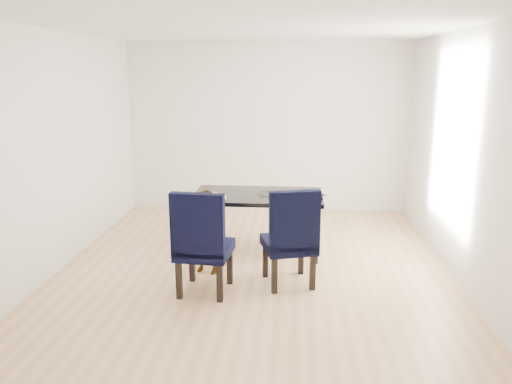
# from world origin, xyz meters

# --- Properties ---
(floor) EXTENTS (4.50, 5.00, 0.01)m
(floor) POSITION_xyz_m (0.00, 0.00, -0.01)
(floor) COLOR tan
(floor) RESTS_ON ground
(ceiling) EXTENTS (4.50, 5.00, 0.01)m
(ceiling) POSITION_xyz_m (0.00, 0.00, 2.71)
(ceiling) COLOR white
(ceiling) RESTS_ON wall_back
(wall_back) EXTENTS (4.50, 0.01, 2.70)m
(wall_back) POSITION_xyz_m (0.00, 2.50, 1.35)
(wall_back) COLOR silver
(wall_back) RESTS_ON ground
(wall_front) EXTENTS (4.50, 0.01, 2.70)m
(wall_front) POSITION_xyz_m (0.00, -2.50, 1.35)
(wall_front) COLOR silver
(wall_front) RESTS_ON ground
(wall_left) EXTENTS (0.01, 5.00, 2.70)m
(wall_left) POSITION_xyz_m (-2.25, 0.00, 1.35)
(wall_left) COLOR white
(wall_left) RESTS_ON ground
(wall_right) EXTENTS (0.01, 5.00, 2.70)m
(wall_right) POSITION_xyz_m (2.25, 0.00, 1.35)
(wall_right) COLOR white
(wall_right) RESTS_ON ground
(dining_table) EXTENTS (1.60, 0.90, 0.75)m
(dining_table) POSITION_xyz_m (0.00, 0.50, 0.38)
(dining_table) COLOR black
(dining_table) RESTS_ON floor
(chair_left) EXTENTS (0.58, 0.60, 1.11)m
(chair_left) POSITION_xyz_m (-0.46, -0.73, 0.55)
(chair_left) COLOR black
(chair_left) RESTS_ON floor
(chair_right) EXTENTS (0.65, 0.66, 1.08)m
(chair_right) POSITION_xyz_m (0.40, -0.47, 0.54)
(chair_right) COLOR black
(chair_right) RESTS_ON floor
(child) EXTENTS (0.39, 0.31, 0.95)m
(child) POSITION_xyz_m (-0.52, -0.23, 0.48)
(child) COLOR #CF5A11
(child) RESTS_ON floor
(plate) EXTENTS (0.33, 0.33, 0.02)m
(plate) POSITION_xyz_m (-0.51, 0.26, 0.76)
(plate) COLOR silver
(plate) RESTS_ON dining_table
(sandwich) EXTENTS (0.15, 0.08, 0.06)m
(sandwich) POSITION_xyz_m (-0.52, 0.27, 0.80)
(sandwich) COLOR #C27D45
(sandwich) RESTS_ON plate
(laptop) EXTENTS (0.42, 0.39, 0.03)m
(laptop) POSITION_xyz_m (0.64, 0.40, 0.76)
(laptop) COLOR black
(laptop) RESTS_ON dining_table
(cable_tangle) EXTENTS (0.18, 0.18, 0.01)m
(cable_tangle) POSITION_xyz_m (0.12, 0.38, 0.75)
(cable_tangle) COLOR black
(cable_tangle) RESTS_ON dining_table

